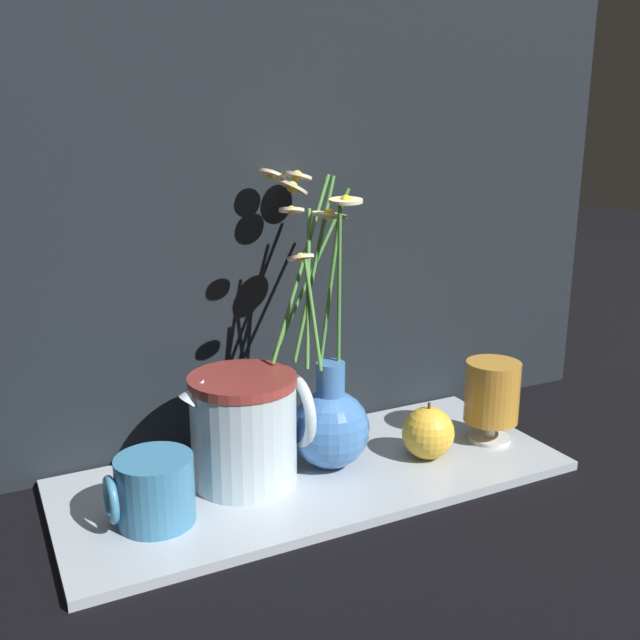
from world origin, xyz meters
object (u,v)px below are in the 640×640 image
at_px(vase_with_flowers, 329,412).
at_px(tea_glass, 492,394).
at_px(orange_fruit, 428,433).
at_px(ceramic_pitcher, 246,424).
at_px(yellow_mug, 153,490).

xyz_separation_m(vase_with_flowers, tea_glass, (0.24, -0.04, -0.00)).
bearing_deg(tea_glass, vase_with_flowers, 171.56).
bearing_deg(orange_fruit, ceramic_pitcher, 168.66).
xyz_separation_m(yellow_mug, ceramic_pitcher, (0.13, 0.05, 0.04)).
height_order(vase_with_flowers, yellow_mug, vase_with_flowers).
distance_m(ceramic_pitcher, orange_fruit, 0.25).
bearing_deg(orange_fruit, yellow_mug, 179.60).
relative_size(vase_with_flowers, ceramic_pitcher, 2.41).
distance_m(vase_with_flowers, orange_fruit, 0.14).
height_order(tea_glass, orange_fruit, tea_glass).
bearing_deg(tea_glass, ceramic_pitcher, 173.00).
bearing_deg(vase_with_flowers, yellow_mug, -171.00).
distance_m(vase_with_flowers, ceramic_pitcher, 0.11).
bearing_deg(yellow_mug, tea_glass, 0.32).
relative_size(ceramic_pitcher, tea_glass, 1.35).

